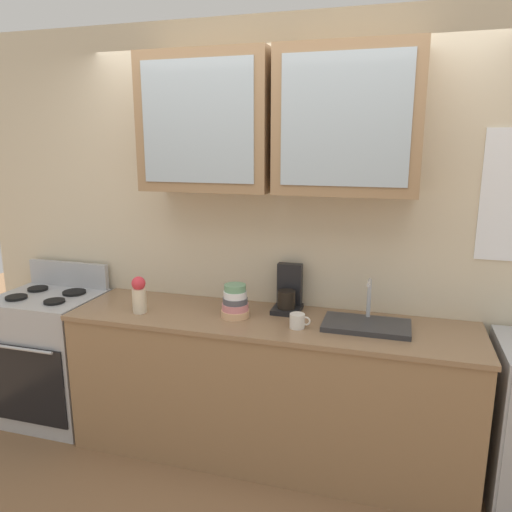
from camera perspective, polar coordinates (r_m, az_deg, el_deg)
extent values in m
plane|color=brown|center=(3.39, 1.31, -21.74)|extent=(10.00, 10.00, 0.00)
cube|color=beige|center=(3.18, 3.11, 2.15)|extent=(4.42, 0.10, 2.66)
cube|color=#93704C|center=(3.04, -5.53, 15.03)|extent=(0.79, 0.34, 0.79)
cube|color=#9EADB7|center=(2.88, -6.85, 15.11)|extent=(0.67, 0.01, 0.68)
cube|color=#93704C|center=(2.84, 10.58, 15.01)|extent=(0.79, 0.34, 0.79)
cube|color=#9EADB7|center=(2.67, 10.17, 15.17)|extent=(0.67, 0.01, 0.68)
cube|color=#93704C|center=(3.16, 1.35, -15.22)|extent=(2.42, 0.59, 0.87)
cube|color=#8C6B4C|center=(2.97, 1.40, -7.54)|extent=(2.44, 0.62, 0.03)
cube|color=#ADAFB5|center=(3.83, -22.47, -10.74)|extent=(0.67, 0.55, 0.90)
cube|color=black|center=(3.67, -25.18, -13.33)|extent=(0.62, 0.01, 0.54)
cylinder|color=#ADAFB5|center=(3.54, -25.92, -9.56)|extent=(0.54, 0.02, 0.02)
cube|color=#ADAFB5|center=(3.85, -20.80, -1.96)|extent=(0.64, 0.04, 0.18)
cylinder|color=black|center=(3.70, -25.92, -4.31)|extent=(0.14, 0.14, 0.02)
cylinder|color=black|center=(3.51, -22.24, -4.86)|extent=(0.13, 0.13, 0.02)
cylinder|color=black|center=(3.85, -23.87, -3.47)|extent=(0.14, 0.14, 0.02)
cylinder|color=black|center=(3.66, -20.23, -3.95)|extent=(0.16, 0.16, 0.02)
cube|color=#2D2D30|center=(2.90, 12.62, -7.82)|extent=(0.49, 0.28, 0.03)
cylinder|color=#ADAFB5|center=(2.96, 12.90, -4.78)|extent=(0.02, 0.02, 0.22)
cylinder|color=#ADAFB5|center=(2.87, 12.93, -3.01)|extent=(0.02, 0.12, 0.02)
cylinder|color=#E0AD7F|center=(3.00, -2.40, -6.61)|extent=(0.17, 0.17, 0.04)
cylinder|color=#D87F84|center=(2.99, -2.41, -5.94)|extent=(0.16, 0.16, 0.05)
cylinder|color=#4C4C54|center=(2.98, -2.41, -5.26)|extent=(0.15, 0.15, 0.05)
cylinder|color=white|center=(2.96, -2.42, -4.55)|extent=(0.14, 0.14, 0.05)
cylinder|color=#669972|center=(2.95, -2.43, -3.81)|extent=(0.13, 0.13, 0.05)
cylinder|color=beige|center=(3.14, -13.30, -5.02)|extent=(0.08, 0.08, 0.15)
sphere|color=#D8333F|center=(3.10, -13.41, -3.08)|extent=(0.08, 0.08, 0.08)
cylinder|color=silver|center=(2.83, 4.77, -7.46)|extent=(0.09, 0.09, 0.08)
torus|color=silver|center=(2.82, 5.78, -7.47)|extent=(0.05, 0.01, 0.05)
cube|color=black|center=(3.09, 3.59, -6.15)|extent=(0.17, 0.20, 0.03)
cylinder|color=black|center=(3.05, 3.53, -5.02)|extent=(0.11, 0.11, 0.11)
cube|color=black|center=(3.11, 3.92, -3.22)|extent=(0.15, 0.06, 0.26)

